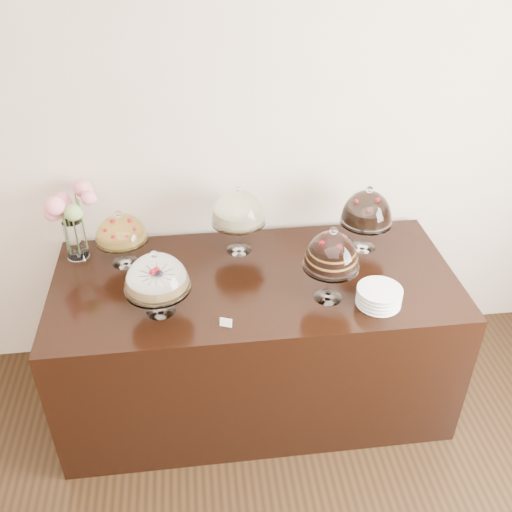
{
  "coord_description": "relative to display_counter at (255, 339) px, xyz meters",
  "views": [
    {
      "loc": [
        -0.23,
        -0.03,
        2.75
      ],
      "look_at": [
        0.07,
        2.4,
        1.08
      ],
      "focal_mm": 40.0,
      "sensor_mm": 36.0,
      "label": 1
    }
  ],
  "objects": [
    {
      "name": "cake_stand_cheesecake",
      "position": [
        -0.06,
        0.29,
        0.72
      ],
      "size": [
        0.31,
        0.31,
        0.42
      ],
      "color": "white",
      "rests_on": "display_counter"
    },
    {
      "name": "wall_back",
      "position": [
        -0.07,
        0.55,
        1.05
      ],
      "size": [
        5.0,
        0.04,
        3.0
      ],
      "primitive_type": "cube",
      "color": "beige",
      "rests_on": "ground"
    },
    {
      "name": "cake_stand_choco_layer",
      "position": [
        0.36,
        -0.21,
        0.73
      ],
      "size": [
        0.29,
        0.29,
        0.43
      ],
      "color": "white",
      "rests_on": "display_counter"
    },
    {
      "name": "plate_stack",
      "position": [
        0.6,
        -0.3,
        0.5
      ],
      "size": [
        0.22,
        0.22,
        0.09
      ],
      "color": "white",
      "rests_on": "display_counter"
    },
    {
      "name": "flower_vase",
      "position": [
        -0.99,
        0.34,
        0.72
      ],
      "size": [
        0.29,
        0.29,
        0.42
      ],
      "color": "white",
      "rests_on": "display_counter"
    },
    {
      "name": "cake_stand_dark_choco",
      "position": [
        0.67,
        0.23,
        0.7
      ],
      "size": [
        0.3,
        0.3,
        0.4
      ],
      "color": "white",
      "rests_on": "display_counter"
    },
    {
      "name": "cake_stand_fruit_tart",
      "position": [
        -0.71,
        0.24,
        0.66
      ],
      "size": [
        0.29,
        0.29,
        0.34
      ],
      "color": "white",
      "rests_on": "display_counter"
    },
    {
      "name": "display_counter",
      "position": [
        0.0,
        0.0,
        0.0
      ],
      "size": [
        2.2,
        1.0,
        0.9
      ],
      "primitive_type": "cube",
      "color": "black",
      "rests_on": "ground"
    },
    {
      "name": "cake_stand_sugar_sponge",
      "position": [
        -0.51,
        -0.22,
        0.67
      ],
      "size": [
        0.33,
        0.33,
        0.36
      ],
      "color": "white",
      "rests_on": "display_counter"
    },
    {
      "name": "price_card_left",
      "position": [
        -0.19,
        -0.37,
        0.47
      ],
      "size": [
        0.06,
        0.04,
        0.04
      ],
      "primitive_type": "cube",
      "rotation": [
        -0.21,
        0.0,
        -0.37
      ],
      "color": "white",
      "rests_on": "display_counter"
    }
  ]
}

